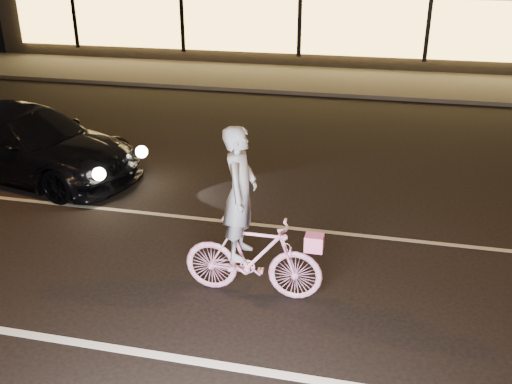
# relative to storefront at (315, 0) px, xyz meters

# --- Properties ---
(ground) EXTENTS (90.00, 90.00, 0.00)m
(ground) POSITION_rel_storefront_xyz_m (0.00, -18.97, -2.15)
(ground) COLOR black
(ground) RESTS_ON ground
(lane_stripe_near) EXTENTS (60.00, 0.12, 0.01)m
(lane_stripe_near) POSITION_rel_storefront_xyz_m (0.00, -20.47, -2.14)
(lane_stripe_near) COLOR silver
(lane_stripe_near) RESTS_ON ground
(lane_stripe_far) EXTENTS (60.00, 0.10, 0.01)m
(lane_stripe_far) POSITION_rel_storefront_xyz_m (0.00, -16.97, -2.14)
(lane_stripe_far) COLOR gray
(lane_stripe_far) RESTS_ON ground
(sidewalk) EXTENTS (30.00, 4.00, 0.12)m
(sidewalk) POSITION_rel_storefront_xyz_m (0.00, -5.97, -2.09)
(sidewalk) COLOR #383533
(sidewalk) RESTS_ON ground
(storefront) EXTENTS (25.40, 8.42, 4.20)m
(storefront) POSITION_rel_storefront_xyz_m (0.00, 0.00, 0.00)
(storefront) COLOR black
(storefront) RESTS_ON ground
(cyclist) EXTENTS (1.87, 0.64, 2.35)m
(cyclist) POSITION_rel_storefront_xyz_m (1.71, -18.98, -1.31)
(cyclist) COLOR #DB2D92
(cyclist) RESTS_ON ground
(sedan) EXTENTS (5.11, 2.89, 1.40)m
(sedan) POSITION_rel_storefront_xyz_m (-3.64, -15.81, -1.45)
(sedan) COLOR black
(sedan) RESTS_ON ground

